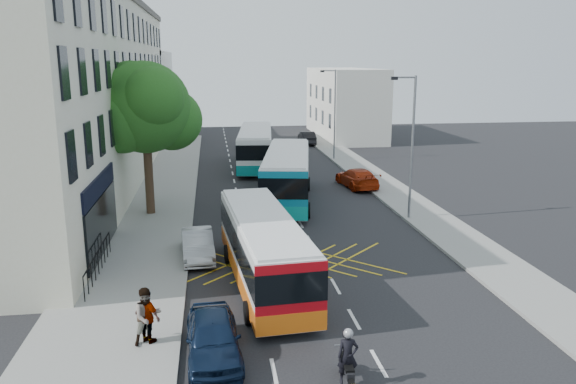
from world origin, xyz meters
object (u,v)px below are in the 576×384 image
object	(u,v)px
lamp_far	(334,110)
red_hatchback	(357,178)
street_tree	(145,108)
distant_car_grey	(257,139)
pedestrian_far	(148,316)
parked_car_blue	(213,337)
distant_car_dark	(307,138)
pedestrian_near	(147,316)
bus_mid	(287,175)
bus_far	(256,147)
bus_near	(264,249)
lamp_near	(411,140)
motorbike	(348,359)
parked_car_silver	(198,245)

from	to	relation	value
lamp_far	red_hatchback	distance (m)	12.00
street_tree	distant_car_grey	bearing A→B (deg)	72.66
pedestrian_far	parked_car_blue	bearing A→B (deg)	-164.11
distant_car_dark	pedestrian_near	distance (m)	44.94
distant_car_grey	bus_mid	bearing A→B (deg)	-88.89
bus_far	bus_near	bearing A→B (deg)	-88.03
red_hatchback	distant_car_grey	bearing A→B (deg)	-83.03
lamp_near	parked_car_blue	distance (m)	18.31
distant_car_dark	pedestrian_far	bearing A→B (deg)	74.82
lamp_far	bus_mid	bearing A→B (deg)	-112.87
lamp_far	motorbike	distance (m)	37.02
distant_car_dark	pedestrian_far	world-z (taller)	pedestrian_far
bus_far	pedestrian_near	xyz separation A→B (m)	(-5.89, -30.58, -0.64)
motorbike	red_hatchback	bearing A→B (deg)	77.43
bus_far	distant_car_dark	bearing A→B (deg)	68.15
parked_car_silver	red_hatchback	bearing A→B (deg)	46.64
distant_car_grey	pedestrian_near	distance (m)	44.01
lamp_far	distant_car_grey	bearing A→B (deg)	120.64
street_tree	distant_car_grey	xyz separation A→B (m)	(8.56, 27.41, -5.60)
bus_mid	street_tree	bearing A→B (deg)	-155.55
motorbike	distant_car_dark	distance (m)	46.66
motorbike	bus_mid	bearing A→B (deg)	89.48
red_hatchback	distant_car_grey	world-z (taller)	red_hatchback
bus_mid	red_hatchback	bearing A→B (deg)	42.19
street_tree	parked_car_blue	xyz separation A→B (m)	(3.55, -16.94, -5.60)
lamp_near	pedestrian_near	xyz separation A→B (m)	(-13.20, -13.06, -3.53)
bus_mid	bus_far	size ratio (longest dim) A/B	1.02
street_tree	motorbike	xyz separation A→B (m)	(7.26, -19.03, -5.46)
bus_mid	pedestrian_far	size ratio (longest dim) A/B	6.74
street_tree	red_hatchback	bearing A→B (deg)	22.19
lamp_near	parked_car_silver	world-z (taller)	lamp_near
lamp_near	lamp_far	xyz separation A→B (m)	(0.00, 20.00, 0.00)
parked_car_silver	distant_car_grey	distance (m)	35.70
parked_car_blue	red_hatchback	world-z (taller)	red_hatchback
bus_far	lamp_far	bearing A→B (deg)	24.63
lamp_far	distant_car_dark	bearing A→B (deg)	93.94
parked_car_silver	red_hatchback	world-z (taller)	red_hatchback
lamp_far	bus_far	distance (m)	8.24
distant_car_grey	pedestrian_far	bearing A→B (deg)	-97.87
lamp_far	distant_car_grey	world-z (taller)	lamp_far
red_hatchback	distant_car_dark	xyz separation A→B (m)	(0.00, 21.43, 0.01)
distant_car_grey	parked_car_silver	bearing A→B (deg)	-97.74
street_tree	distant_car_dark	bearing A→B (deg)	62.70
lamp_far	bus_near	bearing A→B (deg)	-107.71
bus_far	red_hatchback	bearing A→B (deg)	-47.36
parked_car_silver	distant_car_dark	world-z (taller)	distant_car_dark
parked_car_blue	distant_car_grey	size ratio (longest dim) A/B	0.81
street_tree	pedestrian_far	xyz separation A→B (m)	(1.51, -15.97, -5.25)
street_tree	bus_mid	distance (m)	9.84
red_hatchback	lamp_far	bearing A→B (deg)	-100.65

